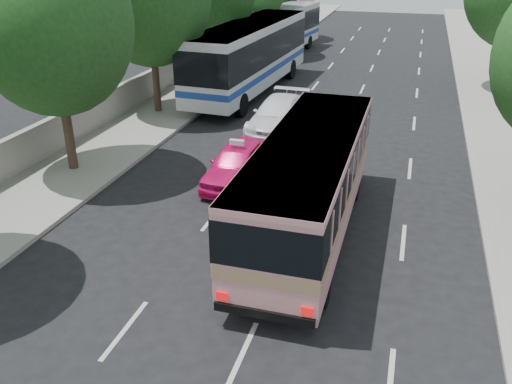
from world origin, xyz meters
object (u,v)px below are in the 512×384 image
at_px(pink_taxi, 237,163).
at_px(tour_coach_front, 250,52).
at_px(white_pickup, 278,115).
at_px(tour_coach_rear, 280,28).
at_px(pink_bus, 309,176).

relative_size(pink_taxi, tour_coach_front, 0.32).
relative_size(white_pickup, tour_coach_rear, 0.44).
xyz_separation_m(white_pickup, tour_coach_rear, (-4.30, 17.39, 1.33)).
relative_size(pink_taxi, tour_coach_rear, 0.37).
xyz_separation_m(pink_taxi, tour_coach_rear, (-4.30, 23.62, 1.36)).
distance_m(white_pickup, tour_coach_front, 7.30).
height_order(white_pickup, tour_coach_rear, tour_coach_rear).
bearing_deg(tour_coach_rear, pink_taxi, -72.22).
relative_size(pink_bus, tour_coach_rear, 0.83).
distance_m(white_pickup, tour_coach_rear, 17.97).
bearing_deg(pink_taxi, tour_coach_rear, 100.98).
xyz_separation_m(pink_taxi, white_pickup, (0.00, 6.22, 0.02)).
distance_m(pink_bus, tour_coach_front, 17.06).
bearing_deg(tour_coach_rear, pink_bus, -66.71).
height_order(pink_bus, pink_taxi, pink_bus).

